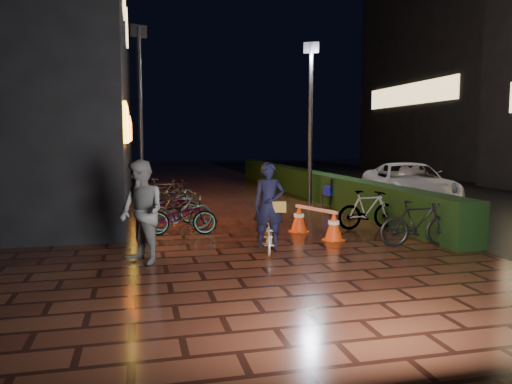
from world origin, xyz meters
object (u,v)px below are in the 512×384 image
object	(u,v)px
bystander_person	(141,212)
van	(408,185)
cart_assembly	(331,192)
traffic_barrier	(316,222)
cyclist	(269,219)

from	to	relation	value
bystander_person	van	bearing A→B (deg)	90.45
bystander_person	van	distance (m)	10.49
bystander_person	cart_assembly	size ratio (longest dim) A/B	1.88
bystander_person	traffic_barrier	distance (m)	4.34
cart_assembly	traffic_barrier	bearing A→B (deg)	-116.08
cyclist	cart_assembly	xyz separation A→B (m)	(3.68, 5.83, -0.15)
van	cyclist	bearing A→B (deg)	-122.67
bystander_person	cyclist	xyz separation A→B (m)	(2.46, 0.32, -0.28)
cyclist	cart_assembly	size ratio (longest dim) A/B	1.79
cyclist	traffic_barrier	world-z (taller)	cyclist
traffic_barrier	cart_assembly	distance (m)	4.98
bystander_person	cart_assembly	world-z (taller)	bystander_person
traffic_barrier	cart_assembly	size ratio (longest dim) A/B	1.62
van	traffic_barrier	size ratio (longest dim) A/B	3.19
bystander_person	cart_assembly	xyz separation A→B (m)	(6.14, 6.15, -0.43)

